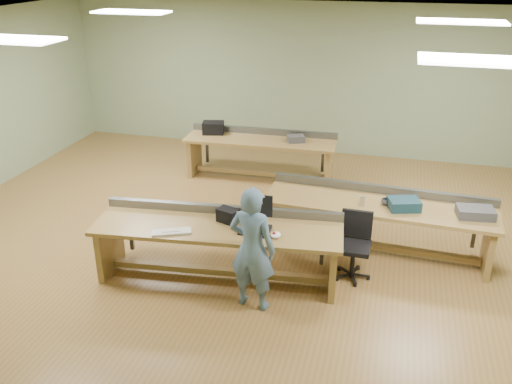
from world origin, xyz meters
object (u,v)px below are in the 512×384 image
camera_bag (228,215)px  parts_bin_teal (404,204)px  workbench_back (260,149)px  person (252,249)px  task_chair (353,254)px  drinks_can (362,201)px  workbench_front (218,238)px  parts_bin_grey (475,212)px  laptop_base (255,230)px  workbench_mid (378,215)px  mug (385,202)px

camera_bag → parts_bin_teal: bearing=43.7°
workbench_back → person: bearing=-78.8°
task_chair → drinks_can: size_ratio=6.98×
camera_bag → person: bearing=-31.7°
workbench_front → parts_bin_grey: parts_bin_grey is taller
laptop_base → parts_bin_teal: bearing=32.8°
person → laptop_base: bearing=-69.8°
camera_bag → parts_bin_teal: size_ratio=0.66×
workbench_back → task_chair: (1.99, -2.93, -0.23)m
drinks_can → workbench_mid: bearing=36.5°
laptop_base → parts_bin_teal: size_ratio=0.92×
camera_bag → parts_bin_teal: camera_bag is taller
workbench_front → task_chair: 1.74m
workbench_back → laptop_base: 3.53m
laptop_base → drinks_can: bearing=42.0°
camera_bag → parts_bin_grey: camera_bag is taller
laptop_base → parts_bin_grey: parts_bin_grey is taller
parts_bin_teal → drinks_can: (-0.54, -0.04, -0.01)m
camera_bag → drinks_can: 1.83m
task_chair → parts_bin_grey: (1.45, 0.60, 0.49)m
workbench_mid → parts_bin_teal: bearing=-17.6°
drinks_can → parts_bin_grey: bearing=1.3°
workbench_front → camera_bag: 0.31m
workbench_back → task_chair: task_chair is taller
person → mug: size_ratio=13.72×
workbench_mid → person: person is taller
parts_bin_teal → mug: parts_bin_teal is taller
workbench_front → laptop_base: workbench_front is taller
camera_bag → parts_bin_grey: size_ratio=0.57×
parts_bin_grey → mug: 1.13m
parts_bin_teal → drinks_can: size_ratio=3.16×
camera_bag → task_chair: (1.56, 0.34, -0.52)m
task_chair → parts_bin_teal: bearing=48.3°
workbench_front → parts_bin_grey: bearing=12.6°
workbench_front → workbench_back: same height
laptop_base → parts_bin_grey: size_ratio=0.79×
workbench_front → drinks_can: (1.69, 1.02, 0.25)m
workbench_back → parts_bin_grey: (3.44, -2.33, 0.26)m
task_chair → mug: (0.32, 0.67, 0.48)m
workbench_mid → mug: workbench_mid is taller
person → drinks_can: 1.87m
person → laptop_base: person is taller
workbench_front → workbench_back: bearing=89.3°
laptop_base → parts_bin_grey: (2.62, 1.10, 0.04)m
parts_bin_teal → workbench_front: bearing=-154.5°
task_chair → parts_bin_teal: 0.97m
drinks_can → camera_bag: bearing=-150.2°
person → parts_bin_teal: bearing=-127.6°
parts_bin_grey → mug: bearing=176.3°
workbench_front → laptop_base: (0.49, -0.05, 0.21)m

